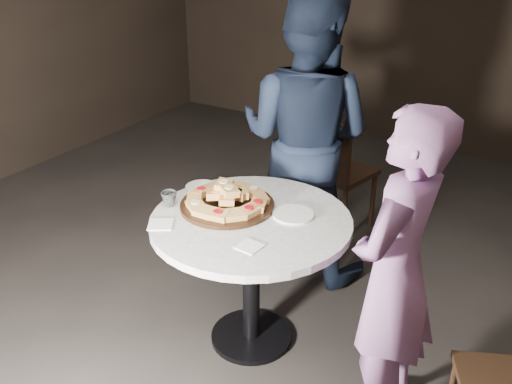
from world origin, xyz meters
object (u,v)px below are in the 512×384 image
at_px(table, 251,242).
at_px(diner_navy, 305,138).
at_px(serving_board, 227,205).
at_px(focaccia_pile, 228,197).
at_px(water_glass, 169,199).
at_px(chair_far, 334,167).
at_px(diner_teal, 395,273).

xyz_separation_m(table, diner_navy, (-0.13, 0.86, 0.29)).
distance_m(table, serving_board, 0.24).
relative_size(serving_board, focaccia_pile, 1.12).
height_order(water_glass, chair_far, chair_far).
xyz_separation_m(focaccia_pile, diner_teal, (0.97, -0.12, -0.07)).
distance_m(serving_board, diner_teal, 0.98).
distance_m(focaccia_pile, diner_navy, 0.82).
height_order(serving_board, diner_teal, diner_teal).
xyz_separation_m(table, chair_far, (-0.15, 1.38, -0.11)).
bearing_deg(serving_board, diner_teal, -6.75).
xyz_separation_m(water_glass, diner_teal, (1.25, 0.03, -0.05)).
height_order(diner_navy, diner_teal, diner_navy).
distance_m(focaccia_pile, water_glass, 0.32).
relative_size(chair_far, diner_navy, 0.50).
bearing_deg(focaccia_pile, diner_teal, -6.87).
relative_size(table, water_glass, 14.99).
bearing_deg(diner_navy, diner_teal, 131.54).
xyz_separation_m(focaccia_pile, chair_far, (0.02, 1.34, -0.31)).
bearing_deg(table, serving_board, 167.58).
distance_m(water_glass, chair_far, 1.55).
bearing_deg(chair_far, diner_navy, 105.01).
distance_m(serving_board, focaccia_pile, 0.05).
relative_size(serving_board, chair_far, 0.55).
height_order(chair_far, diner_teal, diner_teal).
relative_size(chair_far, diner_teal, 0.59).
height_order(table, chair_far, chair_far).
distance_m(table, focaccia_pile, 0.27).
bearing_deg(diner_navy, table, 95.30).
bearing_deg(serving_board, diner_navy, 87.00).
xyz_separation_m(table, focaccia_pile, (-0.17, 0.04, 0.20)).
relative_size(focaccia_pile, water_glass, 5.25).
xyz_separation_m(serving_board, diner_teal, (0.98, -0.12, -0.02)).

